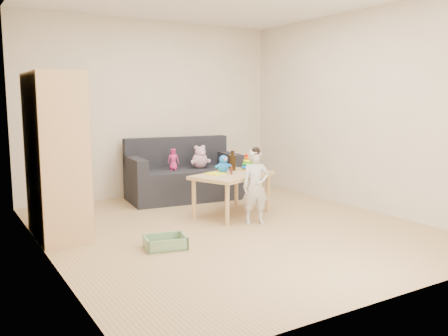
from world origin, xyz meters
TOP-DOWN VIEW (x-y plane):
  - room at (0.00, 0.00)m, footprint 4.50×4.50m
  - wardrobe at (-1.75, 0.67)m, footprint 0.48×0.96m
  - sofa at (0.23, 1.67)m, footprint 1.67×0.96m
  - play_table at (0.32, 0.49)m, footprint 1.17×0.96m
  - storage_bin at (-0.96, -0.30)m, footprint 0.45×0.38m
  - toddler at (0.34, 0.02)m, footprint 0.37×0.31m
  - pink_bear at (0.46, 1.61)m, footprint 0.29×0.27m
  - doll at (0.04, 1.63)m, footprint 0.18×0.15m
  - ring_stacker at (0.67, 0.65)m, footprint 0.19×0.19m
  - brown_bottle at (0.47, 0.73)m, footprint 0.09×0.09m
  - blue_plush at (0.27, 0.64)m, footprint 0.19×0.15m
  - wooden_figure at (0.27, 0.45)m, footprint 0.06×0.06m
  - yellow_book at (0.12, 0.57)m, footprint 0.25×0.25m

SIDE VIEW (x-z plane):
  - storage_bin at x=-0.96m, z-range 0.00..0.12m
  - sofa at x=0.23m, z-range 0.00..0.45m
  - play_table at x=0.32m, z-range 0.00..0.53m
  - toddler at x=0.34m, z-range 0.00..0.85m
  - yellow_book at x=0.12m, z-range 0.53..0.54m
  - wooden_figure at x=0.27m, z-range 0.53..0.64m
  - pink_bear at x=0.46m, z-range 0.45..0.73m
  - doll at x=0.04m, z-range 0.45..0.75m
  - ring_stacker at x=0.67m, z-range 0.51..0.72m
  - brown_bottle at x=0.47m, z-range 0.51..0.77m
  - blue_plush at x=0.27m, z-range 0.53..0.75m
  - wardrobe at x=-1.75m, z-range 0.00..1.72m
  - room at x=0.00m, z-range -0.95..3.55m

